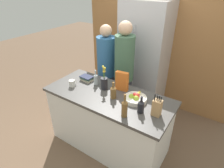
{
  "coord_description": "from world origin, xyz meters",
  "views": [
    {
      "loc": [
        1.25,
        -1.77,
        2.33
      ],
      "look_at": [
        0.0,
        0.1,
        1.06
      ],
      "focal_mm": 30.0,
      "sensor_mm": 36.0,
      "label": 1
    }
  ],
  "objects_px": {
    "fruit_bowl": "(135,98)",
    "cereal_box": "(122,81)",
    "coffee_mug": "(72,83)",
    "person_at_sink": "(106,67)",
    "refrigerator": "(144,59)",
    "bottle_oil": "(125,108)",
    "flower_vase": "(104,82)",
    "bottle_wine": "(96,79)",
    "book_stack": "(87,78)",
    "person_in_blue": "(124,70)",
    "bottle_water": "(113,92)",
    "knife_block": "(157,108)",
    "bottle_vinegar": "(141,106)"
  },
  "relations": [
    {
      "from": "cereal_box",
      "to": "person_in_blue",
      "type": "bearing_deg",
      "value": 116.91
    },
    {
      "from": "fruit_bowl",
      "to": "knife_block",
      "type": "relative_size",
      "value": 1.05
    },
    {
      "from": "fruit_bowl",
      "to": "coffee_mug",
      "type": "height_order",
      "value": "fruit_bowl"
    },
    {
      "from": "cereal_box",
      "to": "knife_block",
      "type": "bearing_deg",
      "value": -22.55
    },
    {
      "from": "bottle_vinegar",
      "to": "bottle_water",
      "type": "bearing_deg",
      "value": 170.54
    },
    {
      "from": "flower_vase",
      "to": "person_in_blue",
      "type": "relative_size",
      "value": 0.2
    },
    {
      "from": "bottle_oil",
      "to": "fruit_bowl",
      "type": "bearing_deg",
      "value": 96.45
    },
    {
      "from": "coffee_mug",
      "to": "refrigerator",
      "type": "bearing_deg",
      "value": 69.93
    },
    {
      "from": "refrigerator",
      "to": "coffee_mug",
      "type": "distance_m",
      "value": 1.46
    },
    {
      "from": "fruit_bowl",
      "to": "cereal_box",
      "type": "height_order",
      "value": "cereal_box"
    },
    {
      "from": "bottle_oil",
      "to": "person_at_sink",
      "type": "bearing_deg",
      "value": 134.18
    },
    {
      "from": "fruit_bowl",
      "to": "bottle_water",
      "type": "distance_m",
      "value": 0.3
    },
    {
      "from": "book_stack",
      "to": "bottle_wine",
      "type": "height_order",
      "value": "bottle_wine"
    },
    {
      "from": "knife_block",
      "to": "cereal_box",
      "type": "relative_size",
      "value": 1.01
    },
    {
      "from": "refrigerator",
      "to": "cereal_box",
      "type": "relative_size",
      "value": 7.28
    },
    {
      "from": "flower_vase",
      "to": "bottle_wine",
      "type": "height_order",
      "value": "flower_vase"
    },
    {
      "from": "cereal_box",
      "to": "person_at_sink",
      "type": "bearing_deg",
      "value": 141.96
    },
    {
      "from": "cereal_box",
      "to": "coffee_mug",
      "type": "height_order",
      "value": "cereal_box"
    },
    {
      "from": "bottle_water",
      "to": "person_at_sink",
      "type": "relative_size",
      "value": 0.14
    },
    {
      "from": "fruit_bowl",
      "to": "bottle_wine",
      "type": "height_order",
      "value": "bottle_wine"
    },
    {
      "from": "book_stack",
      "to": "bottle_wine",
      "type": "bearing_deg",
      "value": -6.0
    },
    {
      "from": "bottle_water",
      "to": "knife_block",
      "type": "bearing_deg",
      "value": -1.97
    },
    {
      "from": "flower_vase",
      "to": "bottle_water",
      "type": "bearing_deg",
      "value": -27.34
    },
    {
      "from": "knife_block",
      "to": "cereal_box",
      "type": "distance_m",
      "value": 0.68
    },
    {
      "from": "book_stack",
      "to": "bottle_oil",
      "type": "relative_size",
      "value": 0.7
    },
    {
      "from": "fruit_bowl",
      "to": "coffee_mug",
      "type": "bearing_deg",
      "value": -169.11
    },
    {
      "from": "book_stack",
      "to": "person_in_blue",
      "type": "distance_m",
      "value": 0.61
    },
    {
      "from": "knife_block",
      "to": "cereal_box",
      "type": "bearing_deg",
      "value": 157.45
    },
    {
      "from": "fruit_bowl",
      "to": "cereal_box",
      "type": "bearing_deg",
      "value": 155.14
    },
    {
      "from": "bottle_vinegar",
      "to": "coffee_mug",
      "type": "bearing_deg",
      "value": -179.78
    },
    {
      "from": "bottle_oil",
      "to": "person_at_sink",
      "type": "xyz_separation_m",
      "value": [
        -0.93,
        0.96,
        -0.09
      ]
    },
    {
      "from": "knife_block",
      "to": "bottle_oil",
      "type": "relative_size",
      "value": 0.95
    },
    {
      "from": "bottle_wine",
      "to": "bottle_water",
      "type": "bearing_deg",
      "value": -21.36
    },
    {
      "from": "refrigerator",
      "to": "bottle_water",
      "type": "distance_m",
      "value": 1.3
    },
    {
      "from": "refrigerator",
      "to": "knife_block",
      "type": "xyz_separation_m",
      "value": [
        0.79,
        -1.31,
        0.02
      ]
    },
    {
      "from": "knife_block",
      "to": "cereal_box",
      "type": "height_order",
      "value": "knife_block"
    },
    {
      "from": "cereal_box",
      "to": "coffee_mug",
      "type": "distance_m",
      "value": 0.74
    },
    {
      "from": "fruit_bowl",
      "to": "cereal_box",
      "type": "relative_size",
      "value": 1.06
    },
    {
      "from": "coffee_mug",
      "to": "person_at_sink",
      "type": "relative_size",
      "value": 0.07
    },
    {
      "from": "person_at_sink",
      "to": "bottle_water",
      "type": "bearing_deg",
      "value": -60.27
    },
    {
      "from": "cereal_box",
      "to": "fruit_bowl",
      "type": "bearing_deg",
      "value": -24.86
    },
    {
      "from": "coffee_mug",
      "to": "bottle_water",
      "type": "height_order",
      "value": "bottle_water"
    },
    {
      "from": "cereal_box",
      "to": "bottle_oil",
      "type": "xyz_separation_m",
      "value": [
        0.33,
        -0.49,
        -0.02
      ]
    },
    {
      "from": "refrigerator",
      "to": "person_at_sink",
      "type": "distance_m",
      "value": 0.73
    },
    {
      "from": "fruit_bowl",
      "to": "bottle_oil",
      "type": "height_order",
      "value": "bottle_oil"
    },
    {
      "from": "person_at_sink",
      "to": "bottle_vinegar",
      "type": "bearing_deg",
      "value": -47.77
    },
    {
      "from": "bottle_wine",
      "to": "coffee_mug",
      "type": "bearing_deg",
      "value": -136.17
    },
    {
      "from": "person_at_sink",
      "to": "coffee_mug",
      "type": "bearing_deg",
      "value": -105.46
    },
    {
      "from": "cereal_box",
      "to": "bottle_water",
      "type": "relative_size",
      "value": 1.18
    },
    {
      "from": "flower_vase",
      "to": "bottle_wine",
      "type": "relative_size",
      "value": 1.57
    }
  ]
}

